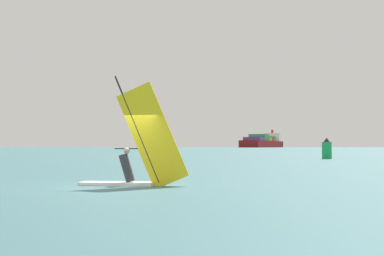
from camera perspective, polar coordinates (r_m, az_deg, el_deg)
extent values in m
plane|color=#386066|center=(15.54, -9.65, -7.47)|extent=(4000.00, 4000.00, 0.00)
cube|color=white|center=(16.03, -9.64, -7.10)|extent=(2.70, 0.97, 0.12)
cylinder|color=black|center=(15.79, -7.13, -0.09)|extent=(1.67, 0.22, 3.81)
cube|color=yellow|center=(15.66, -5.15, -0.95)|extent=(2.62, 0.31, 3.83)
cylinder|color=black|center=(15.82, -7.67, -2.65)|extent=(1.32, 0.17, 0.04)
cylinder|color=#2D2D33|center=(15.89, -8.42, -5.13)|extent=(0.62, 0.38, 1.04)
sphere|color=tan|center=(15.88, -8.40, -2.91)|extent=(0.22, 0.22, 0.22)
cube|color=maroon|center=(737.41, 9.16, -2.07)|extent=(61.09, 171.90, 10.77)
cube|color=silver|center=(799.96, 10.32, -1.18)|extent=(28.71, 16.16, 14.51)
cylinder|color=red|center=(800.24, 10.31, -0.45)|extent=(4.00, 4.00, 6.00)
cube|color=#2D8C47|center=(765.22, 9.70, -1.38)|extent=(29.01, 18.30, 7.80)
cube|color=red|center=(750.67, 9.42, -1.46)|extent=(29.01, 18.30, 5.20)
cube|color=gold|center=(736.17, 9.12, -1.45)|extent=(29.01, 18.30, 5.20)
cube|color=#2D8C47|center=(721.73, 8.82, -1.22)|extent=(29.01, 18.30, 10.40)
cube|color=#2D8C47|center=(707.26, 8.51, -1.20)|extent=(29.01, 18.30, 10.40)
cube|color=#59388C|center=(692.77, 8.18, -1.39)|extent=(29.01, 18.30, 5.20)
cube|color=#59388C|center=(678.34, 7.84, -1.38)|extent=(29.01, 18.30, 5.20)
cylinder|color=#19994C|center=(51.94, 16.99, -2.79)|extent=(1.07, 1.07, 1.88)
cone|color=black|center=(51.95, 16.97, -1.48)|extent=(0.75, 0.75, 0.50)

